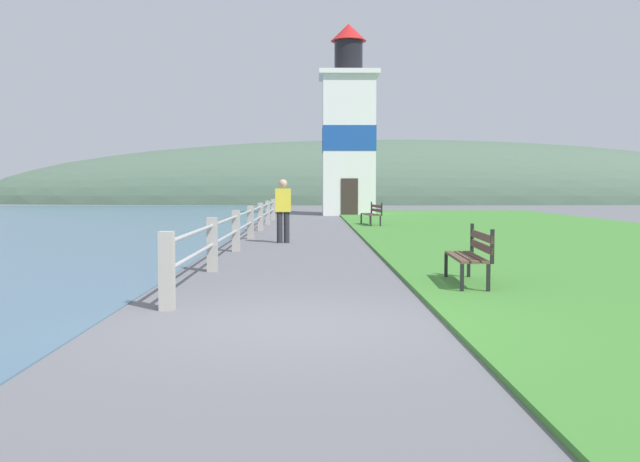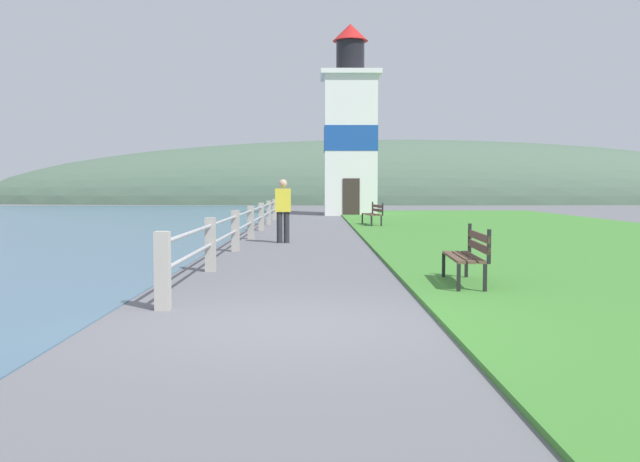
# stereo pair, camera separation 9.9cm
# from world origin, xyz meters

# --- Properties ---
(ground_plane) EXTENTS (160.00, 160.00, 0.00)m
(ground_plane) POSITION_xyz_m (0.00, 0.00, 0.00)
(ground_plane) COLOR slate
(grass_verge) EXTENTS (12.00, 44.64, 0.06)m
(grass_verge) POSITION_xyz_m (7.70, 14.88, 0.03)
(grass_verge) COLOR #428433
(grass_verge) RESTS_ON ground_plane
(seawall_railing) EXTENTS (0.18, 24.48, 0.98)m
(seawall_railing) POSITION_xyz_m (-1.60, 13.15, 0.57)
(seawall_railing) COLOR #A8A399
(seawall_railing) RESTS_ON ground_plane
(park_bench_near) EXTENTS (0.55, 1.67, 0.94)m
(park_bench_near) POSITION_xyz_m (2.65, 2.94, 0.54)
(park_bench_near) COLOR brown
(park_bench_near) RESTS_ON ground_plane
(park_bench_midway) EXTENTS (0.71, 1.93, 0.94)m
(park_bench_midway) POSITION_xyz_m (2.59, 19.95, 0.54)
(park_bench_midway) COLOR brown
(park_bench_midway) RESTS_ON ground_plane
(lighthouse) EXTENTS (3.24, 3.24, 10.44)m
(lighthouse) POSITION_xyz_m (2.22, 31.60, 4.46)
(lighthouse) COLOR white
(lighthouse) RESTS_ON ground_plane
(person_strolling) EXTENTS (0.44, 0.25, 1.75)m
(person_strolling) POSITION_xyz_m (-0.58, 11.70, 0.95)
(person_strolling) COLOR #28282D
(person_strolling) RESTS_ON ground_plane
(distant_hillside) EXTENTS (80.00, 16.00, 12.00)m
(distant_hillside) POSITION_xyz_m (8.00, 59.76, 0.00)
(distant_hillside) COLOR #4C6651
(distant_hillside) RESTS_ON ground_plane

